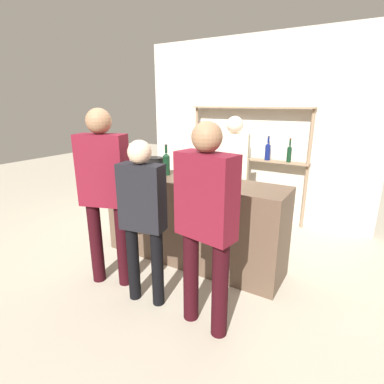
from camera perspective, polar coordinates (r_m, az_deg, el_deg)
The scene contains 13 objects.
ground_plane at distance 3.72m, azimuth -0.00°, elevation -12.72°, with size 16.00×16.00×0.00m, color #B2A893.
bar_counter at distance 3.50m, azimuth -0.00°, elevation -5.53°, with size 2.14×0.55×1.01m, color brown.
back_wall at distance 4.96m, azimuth 11.47°, elevation 11.45°, with size 3.74×0.12×2.80m, color beige.
back_shelf at distance 4.82m, azimuth 10.61°, elevation 8.49°, with size 1.89×0.18×1.76m.
counter_bottle_0 at distance 3.52m, azimuth -4.90°, elevation 5.48°, with size 0.08×0.08×0.36m.
counter_bottle_1 at distance 3.38m, azimuth 0.96°, elevation 4.95°, with size 0.08×0.08×0.34m.
counter_bottle_2 at distance 3.83m, azimuth -12.30°, elevation 5.81°, with size 0.08×0.08×0.33m.
wine_glass at distance 2.94m, azimuth 8.23°, elevation 2.64°, with size 0.08×0.08×0.15m.
ice_bucket at distance 3.61m, azimuth -7.02°, elevation 5.04°, with size 0.20×0.20×0.20m.
customer_right at distance 2.29m, azimuth 2.65°, elevation -4.60°, with size 0.50×0.28×1.71m.
customer_center at distance 2.67m, azimuth -9.40°, elevation -3.76°, with size 0.42×0.24×1.54m.
server_behind_counter at distance 4.06m, azimuth 7.82°, elevation 4.69°, with size 0.42×0.25×1.66m.
customer_left at distance 3.02m, azimuth -16.35°, elevation 1.05°, with size 0.51×0.35×1.78m.
Camera 1 is at (1.67, -2.78, 1.83)m, focal length 28.00 mm.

